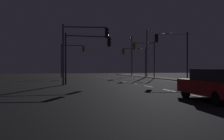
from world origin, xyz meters
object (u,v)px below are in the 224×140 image
at_px(street_lamp_far_end, 148,49).
at_px(traffic_light_mid_left, 145,52).
at_px(traffic_light_far_left, 87,48).
at_px(traffic_light_near_left, 173,46).
at_px(traffic_light_overhead_east, 71,54).
at_px(car, 215,84).
at_px(street_lamp_across_street, 132,52).
at_px(traffic_light_far_center, 83,42).
at_px(traffic_light_near_right, 135,56).

bearing_deg(street_lamp_far_end, traffic_light_mid_left, -114.72).
height_order(traffic_light_mid_left, traffic_light_far_left, traffic_light_mid_left).
height_order(traffic_light_near_left, traffic_light_overhead_east, traffic_light_near_left).
distance_m(traffic_light_overhead_east, street_lamp_far_end, 13.55).
height_order(traffic_light_mid_left, street_lamp_far_end, street_lamp_far_end).
height_order(car, traffic_light_far_left, traffic_light_far_left).
relative_size(traffic_light_near_left, street_lamp_across_street, 0.71).
xyz_separation_m(traffic_light_overhead_east, street_lamp_far_end, (13.50, -0.13, 1.11)).
xyz_separation_m(traffic_light_mid_left, street_lamp_far_end, (2.61, 5.68, 1.03)).
xyz_separation_m(traffic_light_mid_left, traffic_light_far_left, (-10.38, -10.93, -0.43)).
xyz_separation_m(traffic_light_far_center, traffic_light_near_right, (10.78, 16.79, -0.33)).
height_order(traffic_light_overhead_east, street_lamp_far_end, street_lamp_far_end).
xyz_separation_m(car, street_lamp_far_end, (8.43, 30.64, 4.28)).
relative_size(traffic_light_far_center, street_lamp_across_street, 0.72).
xyz_separation_m(traffic_light_near_left, traffic_light_overhead_east, (-10.73, 15.38, -0.16)).
height_order(traffic_light_far_left, street_lamp_across_street, street_lamp_across_street).
distance_m(traffic_light_far_center, street_lamp_across_street, 27.24).
bearing_deg(street_lamp_across_street, traffic_light_near_right, -102.94).
relative_size(traffic_light_near_right, street_lamp_across_street, 0.64).
xyz_separation_m(traffic_light_far_center, traffic_light_near_left, (10.76, 2.69, 0.07)).
xyz_separation_m(street_lamp_far_end, street_lamp_across_street, (-1.05, 6.26, -0.26)).
bearing_deg(street_lamp_far_end, traffic_light_overhead_east, 179.45).
xyz_separation_m(car, street_lamp_across_street, (7.38, 36.90, 4.02)).
xyz_separation_m(traffic_light_near_left, street_lamp_across_street, (1.73, 21.51, 0.70)).
distance_m(traffic_light_near_right, traffic_light_far_left, 18.54).
bearing_deg(traffic_light_far_left, traffic_light_near_left, 7.59).
bearing_deg(car, traffic_light_far_center, 111.90).
distance_m(traffic_light_near_left, traffic_light_overhead_east, 18.75).
height_order(traffic_light_far_left, traffic_light_near_left, traffic_light_near_left).
relative_size(car, traffic_light_overhead_east, 0.79).
distance_m(traffic_light_mid_left, traffic_light_overhead_east, 12.34).
bearing_deg(street_lamp_far_end, street_lamp_across_street, 99.50).
bearing_deg(traffic_light_overhead_east, traffic_light_near_right, -6.81).
relative_size(traffic_light_mid_left, traffic_light_far_center, 0.98).
distance_m(car, traffic_light_far_left, 15.02).
bearing_deg(street_lamp_far_end, traffic_light_far_center, -127.03).
distance_m(traffic_light_far_center, traffic_light_overhead_east, 18.07).
bearing_deg(traffic_light_far_left, traffic_light_far_center, -112.16).
bearing_deg(traffic_light_near_right, traffic_light_far_center, -122.71).
distance_m(car, traffic_light_near_left, 16.73).
relative_size(traffic_light_mid_left, street_lamp_across_street, 0.71).
bearing_deg(traffic_light_overhead_east, street_lamp_across_street, 26.20).
xyz_separation_m(traffic_light_far_left, street_lamp_across_street, (11.94, 22.87, 1.21)).
relative_size(traffic_light_mid_left, street_lamp_far_end, 0.67).
bearing_deg(traffic_light_near_right, traffic_light_mid_left, -88.26).
bearing_deg(traffic_light_far_center, traffic_light_far_left, 67.84).
xyz_separation_m(car, traffic_light_overhead_east, (-5.07, 30.77, 3.16)).
height_order(car, traffic_light_near_left, traffic_light_near_left).
height_order(car, traffic_light_near_right, traffic_light_near_right).
bearing_deg(traffic_light_far_left, traffic_light_overhead_east, 91.75).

